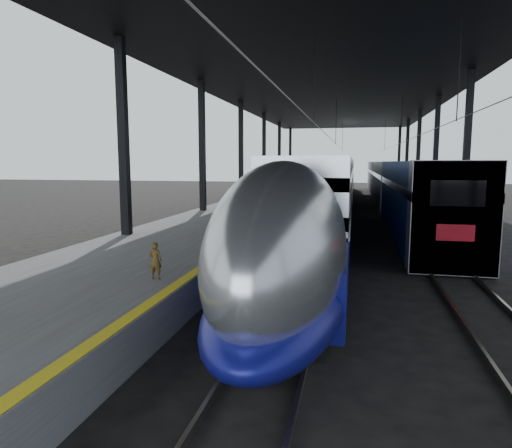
% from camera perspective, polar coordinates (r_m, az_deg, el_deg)
% --- Properties ---
extents(ground, '(160.00, 160.00, 0.00)m').
position_cam_1_polar(ground, '(13.58, -3.61, -9.53)').
color(ground, black).
rests_on(ground, ground).
extents(platform, '(6.00, 80.00, 1.00)m').
position_cam_1_polar(platform, '(33.42, -0.11, 1.69)').
color(platform, '#4C4C4F').
rests_on(platform, ground).
extents(yellow_strip, '(0.30, 80.00, 0.01)m').
position_cam_1_polar(yellow_strip, '(32.89, 4.67, 2.45)').
color(yellow_strip, gold).
rests_on(yellow_strip, platform).
extents(rails, '(6.52, 80.00, 0.16)m').
position_cam_1_polar(rails, '(32.73, 13.72, 0.60)').
color(rails, slate).
rests_on(rails, ground).
extents(canopy, '(18.00, 75.00, 9.47)m').
position_cam_1_polar(canopy, '(32.91, 9.52, 16.54)').
color(canopy, black).
rests_on(canopy, ground).
extents(tgv_train, '(2.94, 65.20, 4.21)m').
position_cam_1_polar(tgv_train, '(37.69, 9.80, 4.51)').
color(tgv_train, '#B0B2B7').
rests_on(tgv_train, ground).
extents(second_train, '(2.97, 56.05, 4.10)m').
position_cam_1_polar(second_train, '(44.09, 16.68, 4.89)').
color(second_train, navy).
rests_on(second_train, ground).
extents(child, '(0.37, 0.26, 0.97)m').
position_cam_1_polar(child, '(12.18, -12.48, -4.49)').
color(child, '#533F1B').
rests_on(child, platform).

